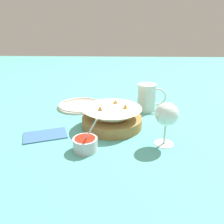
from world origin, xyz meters
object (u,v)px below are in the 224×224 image
Objects in this scene: food_basket at (112,118)px; wine_glass at (167,116)px; sauce_cup at (85,143)px; side_plate at (80,105)px; beer_mug at (147,98)px.

food_basket is 1.60× the size of wine_glass.
sauce_cup is 0.26m from wine_glass.
sauce_cup is at bearing -77.54° from side_plate.
sauce_cup is 0.41m from beer_mug.
beer_mug reaches higher than food_basket.
food_basket is at bearing 66.79° from sauce_cup.
food_basket is 2.12× the size of sauce_cup.
side_plate is at bearing 127.14° from food_basket.
food_basket is 1.06× the size of side_plate.
beer_mug is (0.15, 0.18, 0.02)m from food_basket.
sauce_cup is at bearing -113.21° from food_basket.
side_plate is (-0.16, 0.21, -0.03)m from food_basket.
sauce_cup is at bearing -169.04° from wine_glass.
beer_mug reaches higher than sauce_cup.
food_basket is 0.26m from side_plate.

